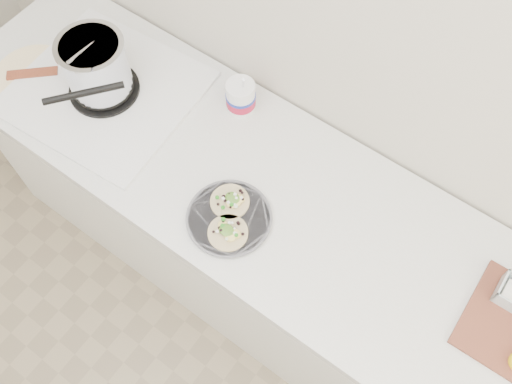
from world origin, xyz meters
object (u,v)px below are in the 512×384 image
Objects in this scene: stove at (99,75)px; taco_plate at (229,217)px; bacon_plate at (33,75)px; tub at (241,96)px.

stove is 2.40× the size of taco_plate.
taco_plate is 0.96× the size of bacon_plate.
tub is (0.42, 0.22, -0.03)m from stove.
bacon_plate is at bearing 177.36° from taco_plate.
taco_plate is at bearing -58.56° from tub.
bacon_plate is (-0.68, -0.32, -0.06)m from tub.
stove is 2.83× the size of tub.
bacon_plate is at bearing -163.80° from stove.
tub is 0.81× the size of bacon_plate.
taco_plate is 0.90m from bacon_plate.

